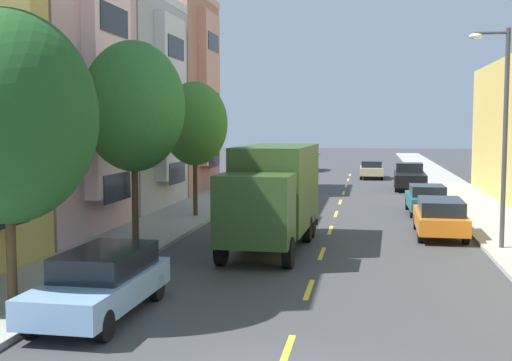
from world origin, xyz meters
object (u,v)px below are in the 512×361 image
Objects in this scene: parked_suv_silver at (306,160)px; parked_wagon_orange at (440,216)px; street_tree_third at (195,124)px; moving_champagne_sedan at (371,169)px; parked_wagon_white at (271,181)px; street_tree_nearest at (7,117)px; street_tree_second at (134,107)px; parked_sedan_teal at (427,199)px; delivery_box_truck at (273,191)px; parked_hatchback_burgundy at (293,169)px; parked_wagon_sky at (102,281)px; street_lamp at (501,123)px; parked_pickup_black at (410,177)px.

parked_suv_silver is 1.01× the size of parked_wagon_orange.
street_tree_third reaches higher than moving_champagne_sedan.
parked_suv_silver reaches higher than parked_wagon_white.
street_tree_second reaches higher than street_tree_nearest.
street_tree_second reaches higher than parked_sedan_teal.
parked_hatchback_burgundy is at bearing 95.07° from delivery_box_truck.
parked_hatchback_burgundy is at bearing 107.93° from parked_wagon_orange.
street_tree_second is 8.83m from parked_wagon_sky.
street_tree_nearest is at bearing -164.49° from parked_wagon_sky.
parked_wagon_white is 14.43m from moving_champagne_sedan.
parked_hatchback_burgundy is at bearing -91.83° from parked_suv_silver.
parked_wagon_white is at bearing -89.91° from parked_hatchback_burgundy.
street_tree_second is 1.49× the size of parked_wagon_white.
street_tree_second is 33.63m from moving_champagne_sedan.
parked_suv_silver is at bearing 89.68° from parked_wagon_sky.
parked_hatchback_burgundy is (1.91, 23.89, -3.64)m from street_tree_third.
street_tree_nearest is 4.24m from parked_wagon_sky.
parked_hatchback_burgundy is at bearing 90.01° from parked_wagon_sky.
street_tree_nearest is 17.12m from parked_wagon_orange.
parked_sedan_teal is at bearing 61.04° from street_tree_nearest.
street_lamp reaches higher than parked_wagon_sky.
parked_suv_silver is 8.51m from parked_hatchback_burgundy.
parked_wagon_sky is at bearing -83.02° from street_tree_third.
parked_sedan_teal is at bearing 99.65° from street_lamp.
parked_suv_silver is at bearing 116.94° from parked_pickup_black.
parked_sedan_teal is (0.09, -12.33, -0.08)m from parked_pickup_black.
street_tree_third reaches higher than parked_wagon_orange.
street_lamp is 39.90m from parked_suv_silver.
street_tree_second is at bearing -162.56° from delivery_box_truck.
parked_suv_silver is at bearing 104.84° from street_lamp.
parked_hatchback_burgundy is at bearing -176.50° from moving_champagne_sedan.
parked_wagon_white is at bearing -153.48° from parked_pickup_black.
street_lamp is 1.57× the size of parked_wagon_white.
street_tree_second is at bearing -95.68° from parked_wagon_white.
moving_champagne_sedan is at bearing 83.37° from delivery_box_truck.
parked_sedan_teal is (10.77, 11.39, -4.24)m from street_tree_second.
street_tree_third is at bearing 90.00° from street_tree_second.
parked_wagon_orange is at bearing -89.93° from parked_pickup_black.
street_lamp is at bearing -85.57° from parked_pickup_black.
street_tree_third reaches higher than parked_suv_silver.
parked_wagon_white is (-8.76, -4.37, -0.02)m from parked_pickup_black.
parked_pickup_black is at bearing -73.94° from moving_champagne_sedan.
parked_wagon_orange is 28.58m from parked_hatchback_burgundy.
moving_champagne_sedan is (8.20, 40.41, -3.80)m from street_tree_nearest.
parked_wagon_sky is (-2.70, -8.99, -1.21)m from delivery_box_truck.
parked_sedan_teal is 0.95× the size of parked_wagon_white.
parked_wagon_orange is 27.69m from moving_champagne_sedan.
street_tree_third is 0.79× the size of delivery_box_truck.
parked_wagon_sky and parked_wagon_white have the same top height.
parked_wagon_white is at bearing 89.97° from parked_wagon_sky.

